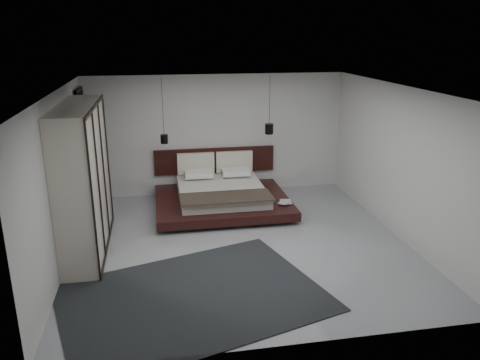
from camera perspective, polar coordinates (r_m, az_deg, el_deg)
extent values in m
plane|color=#919499|center=(8.69, 0.03, -7.69)|extent=(6.00, 6.00, 0.00)
plane|color=white|center=(7.91, 0.03, 10.97)|extent=(6.00, 6.00, 0.00)
plane|color=silver|center=(11.06, -2.77, 5.54)|extent=(6.00, 0.00, 6.00)
plane|color=silver|center=(5.45, 5.74, -7.65)|extent=(6.00, 0.00, 6.00)
plane|color=silver|center=(8.22, -21.01, 0.06)|extent=(0.00, 6.00, 6.00)
plane|color=silver|center=(9.19, 18.77, 2.08)|extent=(0.00, 6.00, 6.00)
cube|color=black|center=(10.57, -18.43, 3.51)|extent=(0.05, 0.90, 2.60)
cube|color=black|center=(10.25, -2.17, -3.38)|extent=(2.24, 1.83, 0.08)
cube|color=black|center=(10.20, -2.18, -2.69)|extent=(2.85, 2.34, 0.18)
cube|color=silver|center=(10.26, -2.30, -1.37)|extent=(1.83, 2.04, 0.22)
cube|color=black|center=(9.47, -1.63, -2.13)|extent=(1.85, 0.71, 0.05)
cube|color=white|center=(10.90, -5.12, 0.68)|extent=(0.63, 0.41, 0.12)
cube|color=white|center=(11.01, -0.68, 0.92)|extent=(0.63, 0.41, 0.12)
cube|color=white|center=(10.75, -5.05, 0.77)|extent=(0.63, 0.41, 0.12)
cube|color=white|center=(10.85, -0.55, 1.01)|extent=(0.63, 0.41, 0.12)
cube|color=black|center=(11.16, -3.10, 2.41)|extent=(2.85, 0.08, 0.60)
cube|color=silver|center=(11.04, -5.40, 2.02)|extent=(0.87, 0.10, 0.50)
cube|color=silver|center=(11.14, -0.70, 2.26)|extent=(0.87, 0.10, 0.50)
imported|color=#99724C|center=(9.92, 4.96, -2.69)|extent=(0.27, 0.33, 0.03)
imported|color=#99724C|center=(9.88, 4.89, -2.63)|extent=(0.32, 0.33, 0.02)
cylinder|color=black|center=(10.20, -9.42, 8.82)|extent=(0.01, 0.01, 1.21)
cylinder|color=black|center=(10.33, -9.22, 4.96)|extent=(0.16, 0.16, 0.19)
cylinder|color=#FFE0B2|center=(10.35, -9.20, 4.52)|extent=(0.12, 0.12, 0.01)
cylinder|color=black|center=(10.49, 3.64, 9.69)|extent=(0.01, 0.01, 1.06)
cylinder|color=black|center=(10.60, 3.57, 6.24)|extent=(0.19, 0.19, 0.23)
cylinder|color=#FFE0B2|center=(10.62, 3.56, 5.71)|extent=(0.14, 0.14, 0.01)
cube|color=beige|center=(8.50, -18.58, 0.07)|extent=(0.59, 2.57, 2.57)
cube|color=black|center=(8.19, -17.29, 8.59)|extent=(0.03, 2.57, 0.06)
cube|color=black|center=(8.90, -15.81, -7.55)|extent=(0.03, 2.57, 0.06)
cube|color=black|center=(7.25, -17.49, -2.83)|extent=(0.03, 0.05, 2.57)
cube|color=black|center=(8.05, -16.81, -0.72)|extent=(0.03, 0.05, 2.57)
cube|color=black|center=(8.87, -16.26, 1.00)|extent=(0.03, 0.05, 2.57)
cube|color=black|center=(9.69, -15.79, 2.43)|extent=(0.03, 0.05, 2.57)
cube|color=black|center=(7.09, -5.78, -14.03)|extent=(4.29, 3.59, 0.02)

